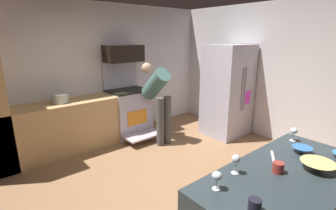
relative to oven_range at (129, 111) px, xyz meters
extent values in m
cube|color=#8A6444|center=(-0.45, -1.96, -0.52)|extent=(5.20, 4.80, 0.02)
cube|color=silver|center=(-0.45, 0.38, 0.79)|extent=(5.20, 0.12, 2.60)
cube|color=silver|center=(2.09, -1.96, 0.79)|extent=(0.12, 4.80, 2.60)
cube|color=tan|center=(-1.35, 0.02, -0.06)|extent=(2.40, 0.60, 0.90)
cube|color=#BAB1C3|center=(0.00, 0.00, -0.05)|extent=(0.76, 0.64, 0.92)
cube|color=black|center=(0.00, 0.00, 0.43)|extent=(0.76, 0.64, 0.03)
cube|color=#BAB1C3|center=(0.00, 0.29, 0.71)|extent=(0.76, 0.06, 0.54)
cube|color=orange|center=(0.00, -0.33, -0.06)|extent=(0.44, 0.01, 0.28)
cube|color=#BAB1C3|center=(0.00, -0.52, -0.37)|extent=(0.72, 0.38, 0.03)
cube|color=black|center=(0.00, 0.10, 1.15)|extent=(0.74, 0.38, 0.32)
cube|color=#B5B0C1|center=(1.58, -1.24, 0.41)|extent=(0.84, 0.73, 1.83)
cylinder|color=#B5B0C1|center=(1.54, -1.62, 0.50)|extent=(0.02, 0.02, 0.82)
cylinder|color=#B5B0C1|center=(1.62, -1.62, 0.50)|extent=(0.02, 0.02, 0.82)
cube|color=#DB3BCB|center=(1.73, -1.61, 0.32)|extent=(0.20, 0.01, 0.26)
cylinder|color=#494949|center=(0.17, -0.84, -0.05)|extent=(0.14, 0.14, 0.91)
cylinder|color=#494949|center=(0.34, -0.84, -0.05)|extent=(0.14, 0.14, 0.91)
cylinder|color=#436962|center=(0.25, -0.60, 0.62)|extent=(0.30, 0.67, 0.64)
sphere|color=tan|center=(0.25, -0.32, 0.89)|extent=(0.20, 0.20, 0.20)
cone|color=#DBCA6C|center=(-0.33, -3.60, 0.43)|extent=(0.27, 0.27, 0.07)
cone|color=#3068A9|center=(-0.09, -3.38, 0.42)|extent=(0.18, 0.18, 0.06)
cylinder|color=silver|center=(0.12, -3.20, 0.40)|extent=(0.06, 0.06, 0.01)
cylinder|color=silver|center=(0.12, -3.20, 0.44)|extent=(0.01, 0.01, 0.08)
ellipsoid|color=silver|center=(0.12, -3.20, 0.51)|extent=(0.07, 0.07, 0.07)
cylinder|color=silver|center=(-0.90, -3.19, 0.40)|extent=(0.06, 0.06, 0.01)
cylinder|color=silver|center=(-0.90, -3.19, 0.44)|extent=(0.01, 0.01, 0.09)
ellipsoid|color=silver|center=(-0.90, -3.19, 0.53)|extent=(0.07, 0.07, 0.07)
cylinder|color=silver|center=(-1.19, -3.24, 0.40)|extent=(0.06, 0.06, 0.01)
cylinder|color=silver|center=(-1.19, -3.24, 0.44)|extent=(0.01, 0.01, 0.07)
ellipsoid|color=silver|center=(-1.19, -3.24, 0.51)|extent=(0.07, 0.07, 0.06)
cylinder|color=black|center=(-1.18, -3.54, 0.44)|extent=(0.08, 0.08, 0.09)
cylinder|color=maroon|center=(-0.62, -3.41, 0.44)|extent=(0.09, 0.09, 0.09)
cube|color=#B7BABF|center=(-0.40, -3.25, 0.40)|extent=(0.23, 0.16, 0.01)
cylinder|color=#B3BCB7|center=(-1.29, 0.02, 0.47)|extent=(0.26, 0.26, 0.15)
camera|label=1|loc=(-2.45, -4.21, 1.47)|focal=26.33mm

